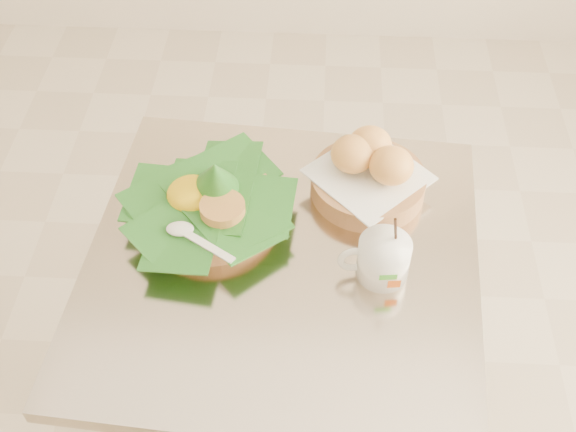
{
  "coord_description": "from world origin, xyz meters",
  "views": [
    {
      "loc": [
        0.2,
        -0.85,
        1.76
      ],
      "look_at": [
        0.16,
        0.0,
        0.82
      ],
      "focal_mm": 45.0,
      "sensor_mm": 36.0,
      "label": 1
    }
  ],
  "objects_px": {
    "cafe_table": "(283,327)",
    "coffee_mug": "(382,258)",
    "rice_basket": "(210,200)",
    "bread_basket": "(369,172)"
  },
  "relations": [
    {
      "from": "rice_basket",
      "to": "bread_basket",
      "type": "relative_size",
      "value": 1.17
    },
    {
      "from": "rice_basket",
      "to": "coffee_mug",
      "type": "xyz_separation_m",
      "value": [
        0.31,
        -0.12,
        0.0
      ]
    },
    {
      "from": "bread_basket",
      "to": "rice_basket",
      "type": "bearing_deg",
      "value": -163.7
    },
    {
      "from": "rice_basket",
      "to": "coffee_mug",
      "type": "relative_size",
      "value": 1.97
    },
    {
      "from": "cafe_table",
      "to": "bread_basket",
      "type": "relative_size",
      "value": 2.83
    },
    {
      "from": "bread_basket",
      "to": "coffee_mug",
      "type": "height_order",
      "value": "coffee_mug"
    },
    {
      "from": "cafe_table",
      "to": "coffee_mug",
      "type": "relative_size",
      "value": 4.77
    },
    {
      "from": "cafe_table",
      "to": "rice_basket",
      "type": "bearing_deg",
      "value": 145.47
    },
    {
      "from": "cafe_table",
      "to": "coffee_mug",
      "type": "bearing_deg",
      "value": -8.0
    },
    {
      "from": "bread_basket",
      "to": "coffee_mug",
      "type": "distance_m",
      "value": 0.21
    }
  ]
}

